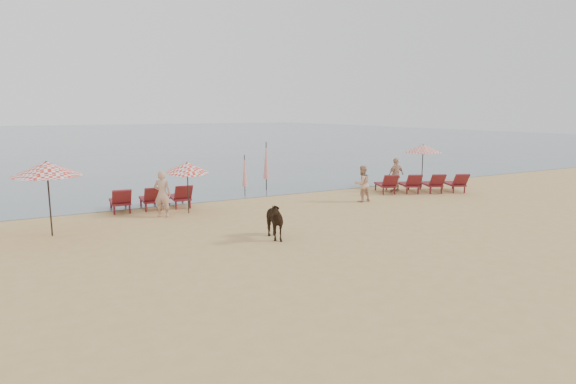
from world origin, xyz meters
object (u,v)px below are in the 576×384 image
umbrella_open_left_b (187,167)px  umbrella_closed_right (245,171)px  lounger_cluster_left (151,198)px  umbrella_closed_left (266,161)px  beachgoer_right_b (396,175)px  cow (271,220)px  umbrella_open_right (423,149)px  beachgoer_right_a (362,184)px  beachgoer_left (162,194)px  lounger_cluster_right (421,183)px  umbrella_open_left_a (47,169)px

umbrella_open_left_b → umbrella_closed_right: (3.67, 2.56, -0.65)m
lounger_cluster_left → umbrella_closed_left: size_ratio=1.30×
beachgoer_right_b → cow: bearing=24.4°
beachgoer_right_b → lounger_cluster_left: bearing=-10.2°
lounger_cluster_left → umbrella_open_right: bearing=-0.7°
beachgoer_right_a → umbrella_closed_right: bearing=-44.6°
umbrella_open_right → cow: size_ratio=1.60×
beachgoer_left → beachgoer_right_b: (12.33, 0.27, -0.05)m
lounger_cluster_right → beachgoer_right_b: (-0.96, 0.88, 0.40)m
lounger_cluster_left → beachgoer_right_b: 12.48m
lounger_cluster_left → umbrella_closed_right: (4.85, 1.07, 0.78)m
umbrella_open_right → cow: 13.54m
umbrella_open_right → beachgoer_right_a: size_ratio=1.42×
umbrella_open_right → umbrella_closed_left: 8.63m
lounger_cluster_right → beachgoer_left: beachgoer_left is taller
umbrella_open_left_b → umbrella_closed_left: bearing=30.2°
umbrella_open_right → umbrella_open_left_b: bearing=174.2°
umbrella_open_left_a → umbrella_open_right: umbrella_open_left_a is taller
umbrella_open_left_b → cow: size_ratio=1.48×
lounger_cluster_right → umbrella_closed_right: size_ratio=2.33×
beachgoer_right_a → lounger_cluster_right: bearing=-173.9°
umbrella_open_left_b → cow: 5.56m
cow → beachgoer_right_b: bearing=35.1°
umbrella_open_left_a → beachgoer_right_a: size_ratio=1.51×
umbrella_open_right → beachgoer_left: bearing=174.9°
cow → umbrella_open_left_a: bearing=155.2°
beachgoer_left → beachgoer_right_b: bearing=-145.0°
beachgoer_right_a → beachgoer_right_b: beachgoer_right_b is taller
lounger_cluster_left → lounger_cluster_right: lounger_cluster_left is taller
lounger_cluster_right → beachgoer_right_a: beachgoer_right_a is taller
lounger_cluster_right → cow: size_ratio=3.21×
umbrella_open_left_b → beachgoer_right_a: size_ratio=1.31×
cow → beachgoer_right_b: size_ratio=0.85×
umbrella_open_right → umbrella_closed_right: umbrella_open_right is taller
umbrella_open_left_a → umbrella_closed_left: size_ratio=0.98×
lounger_cluster_right → cow: cow is taller
umbrella_closed_left → umbrella_closed_right: bearing=-147.6°
umbrella_open_right → beachgoer_left: umbrella_open_right is taller
cow → beachgoer_left: size_ratio=0.80×
umbrella_open_left_a → beachgoer_right_b: bearing=-17.6°
umbrella_open_left_b → beachgoer_right_b: bearing=-3.6°
lounger_cluster_left → umbrella_open_left_a: 5.23m
lounger_cluster_right → umbrella_open_right: bearing=68.2°
lounger_cluster_left → beachgoer_left: bearing=-84.1°
umbrella_open_left_b → umbrella_closed_left: umbrella_closed_left is taller
cow → umbrella_open_right: bearing=31.9°
beachgoer_right_a → umbrella_closed_left: bearing=-65.3°
beachgoer_right_b → lounger_cluster_right: bearing=133.6°
umbrella_closed_left → cow: bearing=-115.3°
lounger_cluster_right → lounger_cluster_left: bearing=-166.7°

